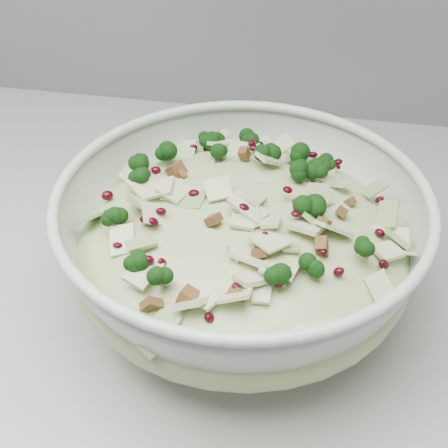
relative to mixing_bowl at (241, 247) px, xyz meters
name	(u,v)px	position (x,y,z in m)	size (l,w,h in m)	color
mixing_bowl	(241,247)	(0.00, 0.00, 0.00)	(0.41, 0.41, 0.13)	silver
salad	(242,229)	(0.00, 0.00, 0.02)	(0.32, 0.32, 0.13)	#C1CA8A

